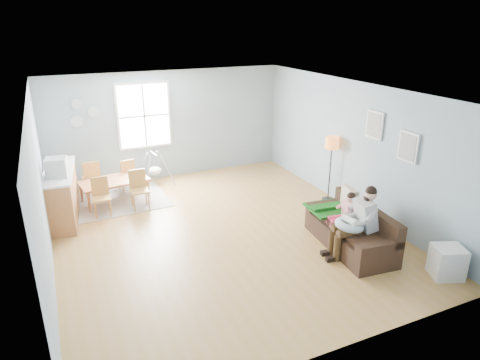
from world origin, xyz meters
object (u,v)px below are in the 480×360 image
chair_sw (101,195)px  baby_swing (155,170)px  sofa (352,232)px  dining_table (115,191)px  chair_nw (92,177)px  counter (62,194)px  chair_ne (127,173)px  monitor (56,167)px  toddler (345,210)px  floor_lamp (332,148)px  chair_se (139,187)px  storage_cube (447,262)px  father (357,220)px

chair_sw → baby_swing: bearing=42.2°
sofa → dining_table: 5.21m
chair_nw → counter: bearing=-125.1°
chair_ne → baby_swing: bearing=14.2°
sofa → dining_table: bearing=132.9°
monitor → baby_swing: monitor is taller
toddler → monitor: (-4.62, 2.84, 0.57)m
toddler → floor_lamp: floor_lamp is taller
toddler → counter: 5.60m
dining_table → chair_nw: size_ratio=1.69×
chair_se → dining_table: bearing=129.2°
storage_cube → monitor: 7.06m
chair_ne → dining_table: bearing=-123.5°
chair_se → chair_ne: size_ratio=1.07×
storage_cube → baby_swing: 6.78m
toddler → chair_se: toddler is taller
chair_nw → counter: 1.18m
chair_sw → sofa: bearing=-39.8°
chair_sw → chair_se: 0.79m
father → monitor: size_ratio=2.89×
toddler → counter: counter is taller
chair_sw → chair_ne: 1.36m
toddler → sofa: bearing=-74.7°
floor_lamp → counter: floor_lamp is taller
toddler → monitor: size_ratio=1.80×
chair_se → chair_ne: (-0.05, 1.10, -0.04)m
toddler → chair_ne: bearing=126.5°
storage_cube → monitor: size_ratio=1.33×
chair_sw → counter: bearing=170.4°
floor_lamp → storage_cube: bearing=-91.9°
baby_swing → chair_nw: bearing=-171.4°
counter → monitor: bearing=-94.0°
storage_cube → monitor: (-5.42, 4.42, 0.97)m
sofa → floor_lamp: size_ratio=1.34×
father → storage_cube: father is taller
storage_cube → dining_table: size_ratio=0.40×
dining_table → baby_swing: (1.09, 0.75, 0.10)m
father → chair_sw: bearing=137.0°
father → floor_lamp: (1.00, 2.19, 0.56)m
floor_lamp → chair_sw: floor_lamp is taller
storage_cube → chair_nw: chair_nw is taller
chair_se → chair_nw: (-0.85, 1.05, 0.02)m
counter → monitor: (-0.02, -0.35, 0.70)m
father → dining_table: size_ratio=0.87×
chair_sw → monitor: monitor is taller
sofa → dining_table: size_ratio=1.36×
monitor → baby_swing: (2.21, 1.55, -0.87)m
monitor → chair_ne: bearing=42.3°
chair_se → monitor: bearing=-170.1°
sofa → floor_lamp: 2.31m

